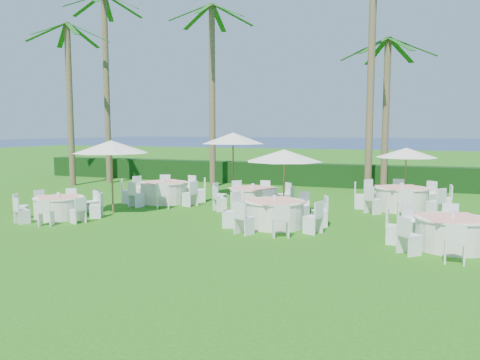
{
  "coord_description": "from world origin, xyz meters",
  "views": [
    {
      "loc": [
        5.45,
        -12.84,
        3.03
      ],
      "look_at": [
        -0.25,
        2.08,
        1.3
      ],
      "focal_mm": 35.0,
      "sensor_mm": 36.0,
      "label": 1
    }
  ],
  "objects_px": {
    "banquet_table_b": "(274,213)",
    "umbrella_a": "(111,147)",
    "banquet_table_c": "(452,232)",
    "banquet_table_f": "(402,198)",
    "umbrella_c": "(233,138)",
    "banquet_table_e": "(253,198)",
    "umbrella_d": "(406,153)",
    "banquet_table_a": "(59,207)",
    "banquet_table_d": "(164,192)",
    "umbrella_b": "(284,156)"
  },
  "relations": [
    {
      "from": "banquet_table_f",
      "to": "banquet_table_b",
      "type": "bearing_deg",
      "value": -128.05
    },
    {
      "from": "banquet_table_c",
      "to": "umbrella_a",
      "type": "height_order",
      "value": "umbrella_a"
    },
    {
      "from": "umbrella_b",
      "to": "umbrella_a",
      "type": "bearing_deg",
      "value": -167.7
    },
    {
      "from": "banquet_table_b",
      "to": "banquet_table_c",
      "type": "height_order",
      "value": "banquet_table_b"
    },
    {
      "from": "banquet_table_c",
      "to": "banquet_table_d",
      "type": "height_order",
      "value": "banquet_table_d"
    },
    {
      "from": "banquet_table_a",
      "to": "umbrella_b",
      "type": "distance_m",
      "value": 7.91
    },
    {
      "from": "banquet_table_b",
      "to": "umbrella_b",
      "type": "relative_size",
      "value": 1.22
    },
    {
      "from": "umbrella_a",
      "to": "banquet_table_a",
      "type": "bearing_deg",
      "value": -128.86
    },
    {
      "from": "banquet_table_b",
      "to": "umbrella_b",
      "type": "bearing_deg",
      "value": 94.54
    },
    {
      "from": "banquet_table_d",
      "to": "banquet_table_a",
      "type": "bearing_deg",
      "value": -110.52
    },
    {
      "from": "umbrella_b",
      "to": "banquet_table_e",
      "type": "bearing_deg",
      "value": 137.68
    },
    {
      "from": "banquet_table_d",
      "to": "banquet_table_f",
      "type": "relative_size",
      "value": 0.98
    },
    {
      "from": "umbrella_c",
      "to": "banquet_table_b",
      "type": "bearing_deg",
      "value": -57.41
    },
    {
      "from": "banquet_table_a",
      "to": "umbrella_d",
      "type": "bearing_deg",
      "value": 34.46
    },
    {
      "from": "banquet_table_f",
      "to": "umbrella_a",
      "type": "bearing_deg",
      "value": -155.55
    },
    {
      "from": "umbrella_a",
      "to": "umbrella_c",
      "type": "bearing_deg",
      "value": 66.42
    },
    {
      "from": "banquet_table_a",
      "to": "banquet_table_c",
      "type": "bearing_deg",
      "value": 1.21
    },
    {
      "from": "banquet_table_e",
      "to": "umbrella_d",
      "type": "relative_size",
      "value": 1.31
    },
    {
      "from": "umbrella_d",
      "to": "umbrella_c",
      "type": "bearing_deg",
      "value": -176.29
    },
    {
      "from": "banquet_table_d",
      "to": "umbrella_d",
      "type": "bearing_deg",
      "value": 19.0
    },
    {
      "from": "banquet_table_b",
      "to": "banquet_table_e",
      "type": "relative_size",
      "value": 1.02
    },
    {
      "from": "banquet_table_c",
      "to": "umbrella_c",
      "type": "relative_size",
      "value": 1.1
    },
    {
      "from": "banquet_table_c",
      "to": "banquet_table_a",
      "type": "bearing_deg",
      "value": -178.79
    },
    {
      "from": "banquet_table_b",
      "to": "umbrella_c",
      "type": "bearing_deg",
      "value": 122.59
    },
    {
      "from": "banquet_table_f",
      "to": "banquet_table_d",
      "type": "bearing_deg",
      "value": -170.46
    },
    {
      "from": "banquet_table_c",
      "to": "banquet_table_f",
      "type": "height_order",
      "value": "banquet_table_f"
    },
    {
      "from": "umbrella_b",
      "to": "umbrella_c",
      "type": "distance_m",
      "value": 5.63
    },
    {
      "from": "umbrella_a",
      "to": "banquet_table_d",
      "type": "bearing_deg",
      "value": 81.01
    },
    {
      "from": "banquet_table_b",
      "to": "umbrella_d",
      "type": "bearing_deg",
      "value": 59.65
    },
    {
      "from": "banquet_table_c",
      "to": "umbrella_a",
      "type": "bearing_deg",
      "value": 173.97
    },
    {
      "from": "umbrella_b",
      "to": "umbrella_d",
      "type": "distance_m",
      "value": 6.11
    },
    {
      "from": "banquet_table_f",
      "to": "banquet_table_c",
      "type": "bearing_deg",
      "value": -75.95
    },
    {
      "from": "banquet_table_a",
      "to": "banquet_table_e",
      "type": "xyz_separation_m",
      "value": [
        5.56,
        4.25,
        0.03
      ]
    },
    {
      "from": "banquet_table_a",
      "to": "umbrella_c",
      "type": "xyz_separation_m",
      "value": [
        3.61,
        7.07,
        2.25
      ]
    },
    {
      "from": "banquet_table_a",
      "to": "umbrella_a",
      "type": "distance_m",
      "value": 2.74
    },
    {
      "from": "banquet_table_a",
      "to": "umbrella_c",
      "type": "distance_m",
      "value": 8.25
    },
    {
      "from": "banquet_table_a",
      "to": "banquet_table_d",
      "type": "distance_m",
      "value": 4.61
    },
    {
      "from": "umbrella_a",
      "to": "umbrella_d",
      "type": "xyz_separation_m",
      "value": [
        9.83,
        6.1,
        -0.32
      ]
    },
    {
      "from": "banquet_table_b",
      "to": "banquet_table_d",
      "type": "height_order",
      "value": "banquet_table_d"
    },
    {
      "from": "banquet_table_c",
      "to": "umbrella_c",
      "type": "height_order",
      "value": "umbrella_c"
    },
    {
      "from": "banquet_table_b",
      "to": "umbrella_a",
      "type": "bearing_deg",
      "value": 178.42
    },
    {
      "from": "umbrella_d",
      "to": "banquet_table_b",
      "type": "bearing_deg",
      "value": -120.35
    },
    {
      "from": "banquet_table_a",
      "to": "umbrella_a",
      "type": "height_order",
      "value": "umbrella_a"
    },
    {
      "from": "banquet_table_b",
      "to": "umbrella_d",
      "type": "distance_m",
      "value": 7.45
    },
    {
      "from": "banquet_table_c",
      "to": "umbrella_d",
      "type": "height_order",
      "value": "umbrella_d"
    },
    {
      "from": "banquet_table_f",
      "to": "banquet_table_a",
      "type": "bearing_deg",
      "value": -151.71
    },
    {
      "from": "banquet_table_b",
      "to": "banquet_table_d",
      "type": "bearing_deg",
      "value": 151.91
    },
    {
      "from": "umbrella_d",
      "to": "banquet_table_d",
      "type": "bearing_deg",
      "value": -161.0
    },
    {
      "from": "banquet_table_c",
      "to": "banquet_table_d",
      "type": "bearing_deg",
      "value": 159.28
    },
    {
      "from": "banquet_table_a",
      "to": "umbrella_b",
      "type": "bearing_deg",
      "value": 20.94
    }
  ]
}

